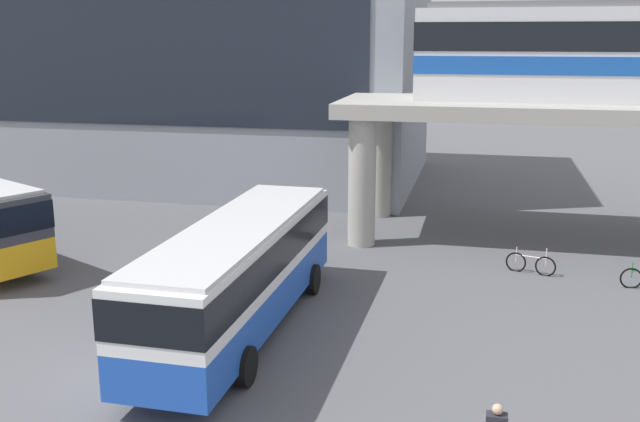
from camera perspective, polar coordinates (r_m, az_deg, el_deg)
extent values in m
plane|color=#515156|center=(27.67, -5.86, -3.80)|extent=(120.00, 120.00, 0.00)
cube|color=gray|center=(44.84, -12.42, 12.23)|extent=(30.50, 15.20, 14.72)
cube|color=black|center=(38.03, -17.46, 12.82)|extent=(27.45, 0.10, 8.24)
cylinder|color=#9E9B93|center=(28.83, 3.35, 2.25)|extent=(1.10, 1.10, 5.14)
cylinder|color=#9E9B93|center=(33.74, 4.78, 3.92)|extent=(1.10, 1.10, 5.14)
cube|color=#1E4CB2|center=(20.76, -6.34, -6.79)|extent=(2.68, 11.04, 1.10)
cube|color=silver|center=(20.35, -6.43, -3.36)|extent=(2.68, 11.04, 1.50)
cube|color=black|center=(20.32, -6.44, -3.16)|extent=(2.72, 11.08, 0.96)
cube|color=silver|center=(20.12, -6.49, -1.16)|extent=(2.54, 10.49, 0.12)
cylinder|color=black|center=(24.47, -6.24, -4.94)|extent=(0.30, 1.00, 1.00)
cylinder|color=black|center=(23.76, -0.54, -5.43)|extent=(0.30, 1.00, 1.00)
cylinder|color=black|center=(18.85, -13.20, -11.10)|extent=(0.30, 1.00, 1.00)
cylinder|color=black|center=(17.92, -5.88, -12.15)|extent=(0.30, 1.00, 1.00)
cylinder|color=black|center=(28.62, -22.53, -3.16)|extent=(1.02, 0.70, 1.00)
torus|color=black|center=(26.76, 17.45, -4.23)|extent=(0.73, 0.27, 0.74)
torus|color=black|center=(26.97, 15.27, -3.93)|extent=(0.73, 0.27, 0.74)
cylinder|color=silver|center=(26.78, 16.40, -3.51)|extent=(1.02, 0.34, 0.05)
cylinder|color=silver|center=(26.88, 15.31, -3.32)|extent=(0.04, 0.04, 0.55)
cylinder|color=silver|center=(26.66, 17.51, -3.51)|extent=(0.04, 0.04, 0.65)
torus|color=black|center=(26.50, 23.46, -4.93)|extent=(0.74, 0.09, 0.74)
cylinder|color=#1E7F33|center=(26.41, 23.52, -4.31)|extent=(0.04, 0.04, 0.55)
sphere|color=tan|center=(14.36, 13.91, -15.02)|extent=(0.21, 0.21, 0.21)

